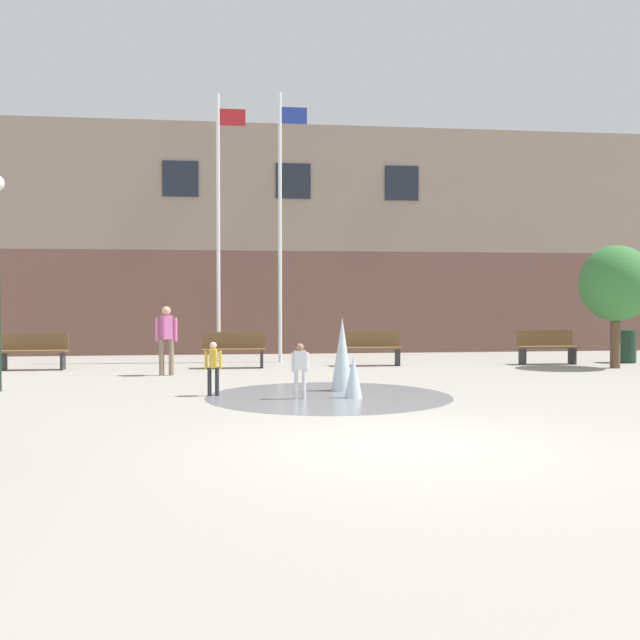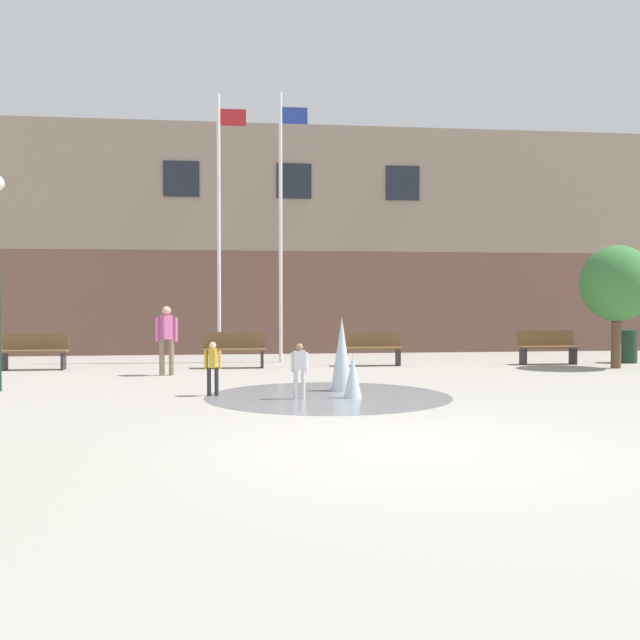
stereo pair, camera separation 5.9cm
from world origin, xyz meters
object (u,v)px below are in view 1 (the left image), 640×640
object	(u,v)px
street_tree_near_building	(616,284)
adult_in_red	(166,335)
flagpole_right	(281,219)
child_running	(213,364)
park_bench_under_right_flagpole	(371,347)
flagpole_left	(219,220)
park_bench_left_of_flagpoles	(34,351)
park_bench_center	(234,349)
park_bench_near_trashcan	(546,346)
child_with_pink_shirt	(300,366)
trash_can	(626,346)

from	to	relation	value
street_tree_near_building	adult_in_red	bearing A→B (deg)	-178.19
flagpole_right	child_running	bearing A→B (deg)	-104.31
adult_in_red	street_tree_near_building	xyz separation A→B (m)	(11.17, 0.35, 1.20)
park_bench_under_right_flagpole	flagpole_left	distance (m)	5.41
flagpole_right	park_bench_left_of_flagpoles	bearing A→B (deg)	-166.83
park_bench_center	adult_in_red	xyz separation A→B (m)	(-1.56, -1.63, 0.45)
park_bench_near_trashcan	child_running	distance (m)	10.31
flagpole_left	park_bench_left_of_flagpoles	bearing A→B (deg)	-162.22
park_bench_near_trashcan	flagpole_right	xyz separation A→B (m)	(-7.02, 1.57, 3.48)
child_running	park_bench_left_of_flagpoles	bearing A→B (deg)	-134.37
park_bench_center	flagpole_right	world-z (taller)	flagpole_right
park_bench_center	park_bench_left_of_flagpoles	bearing A→B (deg)	178.60
child_with_pink_shirt	flagpole_right	bearing A→B (deg)	-89.58
park_bench_under_right_flagpole	adult_in_red	bearing A→B (deg)	-160.54
adult_in_red	street_tree_near_building	size ratio (longest dim) A/B	0.51
park_bench_near_trashcan	adult_in_red	xyz separation A→B (m)	(-9.91, -1.64, 0.45)
park_bench_near_trashcan	child_with_pink_shirt	distance (m)	9.43
child_running	trash_can	distance (m)	12.44
adult_in_red	flagpole_left	size ratio (longest dim) A/B	0.22
park_bench_center	trash_can	xyz separation A→B (m)	(10.69, 0.16, -0.03)
park_bench_center	park_bench_under_right_flagpole	world-z (taller)	same
park_bench_left_of_flagpoles	trash_can	bearing A→B (deg)	0.13
adult_in_red	child_with_pink_shirt	size ratio (longest dim) A/B	1.61
park_bench_under_right_flagpole	adult_in_red	size ratio (longest dim) A/B	1.01
child_running	street_tree_near_building	distance (m)	10.96
park_bench_left_of_flagpoles	street_tree_near_building	world-z (taller)	street_tree_near_building
adult_in_red	child_with_pink_shirt	xyz separation A→B (m)	(2.65, -4.37, -0.35)
child_running	child_with_pink_shirt	distance (m)	1.65
child_with_pink_shirt	park_bench_center	bearing A→B (deg)	-77.49
park_bench_left_of_flagpoles	trash_can	xyz separation A→B (m)	(15.61, 0.04, -0.03)
child_with_pink_shirt	flagpole_left	xyz separation A→B (m)	(-1.45, 7.58, 3.33)
adult_in_red	trash_can	xyz separation A→B (m)	(12.26, 1.78, -0.48)
child_running	adult_in_red	distance (m)	3.93
street_tree_near_building	park_bench_center	bearing A→B (deg)	172.45
park_bench_center	child_with_pink_shirt	distance (m)	6.09
park_bench_center	park_bench_under_right_flagpole	distance (m)	3.59
flagpole_left	trash_can	size ratio (longest dim) A/B	8.15
adult_in_red	flagpole_right	bearing A→B (deg)	-63.84
park_bench_under_right_flagpole	child_with_pink_shirt	xyz separation A→B (m)	(-2.50, -6.19, 0.10)
trash_can	child_running	bearing A→B (deg)	-153.60
park_bench_under_right_flagpole	park_bench_near_trashcan	bearing A→B (deg)	-2.20
child_with_pink_shirt	child_running	bearing A→B (deg)	-19.91
child_running	flagpole_right	distance (m)	7.93
park_bench_under_right_flagpole	street_tree_near_building	world-z (taller)	street_tree_near_building
child_running	flagpole_right	size ratio (longest dim) A/B	0.13
park_bench_center	adult_in_red	size ratio (longest dim) A/B	1.01
child_running	trash_can	size ratio (longest dim) A/B	1.10
flagpole_right	trash_can	size ratio (longest dim) A/B	8.26
park_bench_near_trashcan	flagpole_right	world-z (taller)	flagpole_right
park_bench_center	child_with_pink_shirt	world-z (taller)	child_with_pink_shirt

